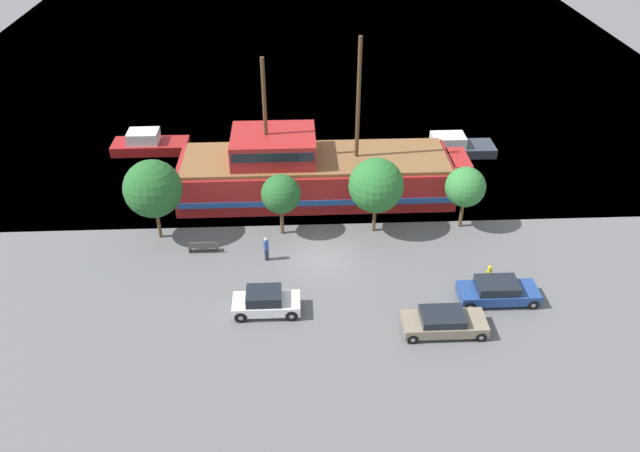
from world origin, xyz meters
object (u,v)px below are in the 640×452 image
at_px(pedestrian_walking_near, 266,249).
at_px(fire_hydrant, 490,270).
at_px(moored_boat_outer, 149,144).
at_px(parked_car_curb_mid, 498,291).
at_px(parked_car_curb_rear, 266,302).
at_px(moored_boat_dockside, 452,147).
at_px(bench_promenade_east, 203,246).
at_px(pirate_ship, 312,172).
at_px(parked_car_curb_front, 444,322).

bearing_deg(pedestrian_walking_near, fire_hydrant, -9.39).
xyz_separation_m(moored_boat_outer, fire_hydrant, (24.21, -18.31, -0.26)).
height_order(parked_car_curb_mid, parked_car_curb_rear, parked_car_curb_rear).
bearing_deg(pedestrian_walking_near, moored_boat_dockside, 43.55).
xyz_separation_m(bench_promenade_east, pedestrian_walking_near, (4.17, -1.03, 0.43)).
xyz_separation_m(moored_boat_dockside, fire_hydrant, (-1.34, -16.71, -0.21)).
bearing_deg(pirate_ship, parked_car_curb_front, -66.31).
xyz_separation_m(moored_boat_dockside, bench_promenade_east, (-19.34, -13.40, -0.18)).
distance_m(parked_car_curb_rear, pedestrian_walking_near, 5.06).
height_order(pirate_ship, fire_hydrant, pirate_ship).
distance_m(moored_boat_outer, parked_car_curb_rear, 23.54).
relative_size(moored_boat_outer, fire_hydrant, 8.27).
xyz_separation_m(moored_boat_outer, parked_car_curb_front, (20.29, -23.12, -0.02)).
relative_size(pirate_ship, pedestrian_walking_near, 12.42).
bearing_deg(parked_car_curb_mid, bench_promenade_east, 162.30).
height_order(pirate_ship, parked_car_curb_rear, pirate_ship).
relative_size(fire_hydrant, bench_promenade_east, 0.41).
height_order(bench_promenade_east, pedestrian_walking_near, pedestrian_walking_near).
distance_m(parked_car_curb_rear, bench_promenade_east, 7.44).
height_order(moored_boat_dockside, parked_car_curb_front, moored_boat_dockside).
relative_size(moored_boat_dockside, bench_promenade_east, 3.65).
xyz_separation_m(parked_car_curb_rear, bench_promenade_east, (-4.27, 6.09, -0.30)).
bearing_deg(parked_car_curb_front, moored_boat_dockside, 76.28).
xyz_separation_m(moored_boat_dockside, pedestrian_walking_near, (-15.17, -14.43, 0.25)).
distance_m(parked_car_curb_mid, fire_hydrant, 2.39).
bearing_deg(moored_boat_dockside, parked_car_curb_front, -103.72).
bearing_deg(parked_car_curb_front, pirate_ship, 113.69).
height_order(pirate_ship, pedestrian_walking_near, pirate_ship).
xyz_separation_m(parked_car_curb_front, parked_car_curb_rear, (-9.82, 2.04, 0.09)).
xyz_separation_m(moored_boat_outer, pedestrian_walking_near, (10.37, -16.02, 0.20)).
bearing_deg(parked_car_curb_rear, fire_hydrant, 11.41).
height_order(moored_boat_dockside, parked_car_curb_mid, moored_boat_dockside).
distance_m(moored_boat_dockside, pedestrian_walking_near, 20.94).
xyz_separation_m(moored_boat_dockside, parked_car_curb_mid, (-1.54, -19.08, 0.08)).
relative_size(pirate_ship, moored_boat_outer, 3.37).
bearing_deg(parked_car_curb_front, parked_car_curb_rear, 168.26).
bearing_deg(bench_promenade_east, moored_boat_outer, 112.48).
distance_m(bench_promenade_east, pedestrian_walking_near, 4.31).
distance_m(parked_car_curb_front, parked_car_curb_rear, 10.03).
relative_size(parked_car_curb_mid, parked_car_curb_rear, 1.19).
relative_size(pirate_ship, fire_hydrant, 27.85).
distance_m(parked_car_curb_front, fire_hydrant, 6.21).
xyz_separation_m(parked_car_curb_mid, parked_car_curb_rear, (-13.53, -0.41, 0.05)).
height_order(pirate_ship, moored_boat_outer, pirate_ship).
bearing_deg(pirate_ship, fire_hydrant, -44.53).
bearing_deg(moored_boat_dockside, parked_car_curb_rear, -127.73).
height_order(parked_car_curb_front, pedestrian_walking_near, pedestrian_walking_near).
relative_size(pirate_ship, parked_car_curb_front, 4.63).
height_order(parked_car_curb_front, bench_promenade_east, parked_car_curb_front).
xyz_separation_m(moored_boat_dockside, moored_boat_outer, (-25.55, 1.60, 0.05)).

